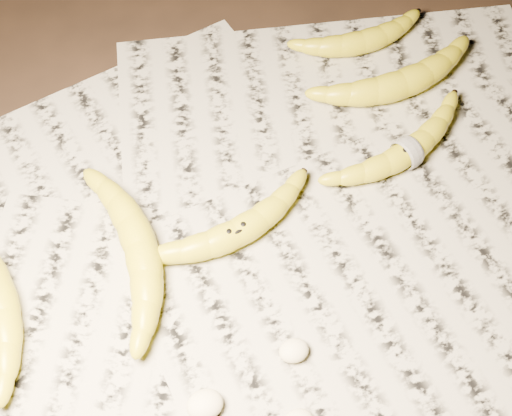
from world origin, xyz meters
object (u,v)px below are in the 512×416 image
object	(u,v)px
banana_center	(235,232)
banana_upper_b	(362,40)
banana_upper_a	(401,82)
banana_taped	(408,151)
banana_left_b	(140,247)

from	to	relation	value
banana_center	banana_upper_b	world-z (taller)	banana_center
banana_upper_a	banana_taped	bearing A→B (deg)	-115.16
banana_center	banana_taped	xyz separation A→B (m)	(0.23, 0.04, -0.00)
banana_taped	banana_upper_a	distance (m)	0.10
banana_taped	banana_upper_a	world-z (taller)	banana_upper_a
banana_taped	banana_upper_b	xyz separation A→B (m)	(0.02, 0.18, 0.00)
banana_upper_a	banana_left_b	bearing A→B (deg)	-166.02
banana_taped	banana_upper_b	distance (m)	0.18
banana_center	banana_upper_b	xyz separation A→B (m)	(0.25, 0.22, -0.00)
banana_left_b	banana_upper_a	distance (m)	0.39
banana_left_b	banana_upper_a	bearing A→B (deg)	-71.36
banana_upper_a	banana_upper_b	size ratio (longest dim) A/B	1.26
banana_left_b	banana_upper_b	world-z (taller)	banana_left_b
banana_taped	banana_upper_b	size ratio (longest dim) A/B	1.22
banana_left_b	banana_taped	world-z (taller)	banana_left_b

